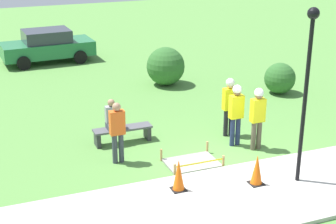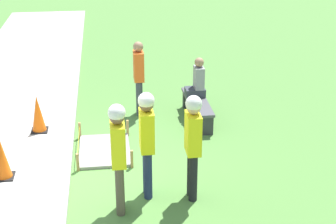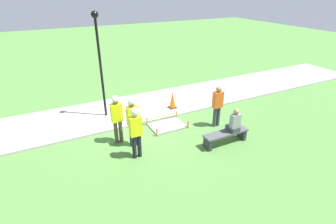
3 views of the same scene
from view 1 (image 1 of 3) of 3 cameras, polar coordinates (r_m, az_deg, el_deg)
ground_plane at (r=13.82m, az=6.99°, el=-6.23°), size 60.00×60.00×0.00m
sidewalk at (r=12.64m, az=10.28°, el=-8.85°), size 28.00×3.04×0.10m
wet_concrete_patch at (r=13.95m, az=2.65°, el=-5.65°), size 1.44×1.04×0.35m
traffic_cone_near_patch at (r=12.31m, az=1.18°, el=-7.02°), size 0.34×0.34×0.78m
traffic_cone_far_patch at (r=12.76m, az=9.82°, el=-6.33°), size 0.34×0.34×0.77m
park_bench at (r=15.20m, az=-5.04°, el=-2.21°), size 1.73×0.44×0.47m
person_seated_on_bench at (r=14.99m, az=-6.23°, el=-0.57°), size 0.36×0.44×0.89m
worker_supervisor at (r=15.48m, az=6.82°, el=1.16°), size 0.40×0.26×1.82m
worker_assistant at (r=14.80m, az=7.57°, el=0.28°), size 0.40×0.27×1.84m
worker_trainee at (r=14.62m, az=9.91°, el=-0.11°), size 0.40×0.27×1.84m
bystander_in_orange_shirt at (r=13.72m, az=-5.64°, el=-1.91°), size 0.40×0.23×1.71m
lamppost_near at (r=12.31m, az=15.21°, el=4.18°), size 0.28×0.28×4.28m
parked_car_green at (r=24.51m, az=-13.23°, el=7.17°), size 4.22×2.22×1.50m
shrub_rounded_near at (r=19.89m, az=12.29°, el=3.67°), size 1.17×1.17×1.17m
shrub_rounded_mid at (r=20.43m, az=-0.26°, el=5.09°), size 1.52×1.52×1.52m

